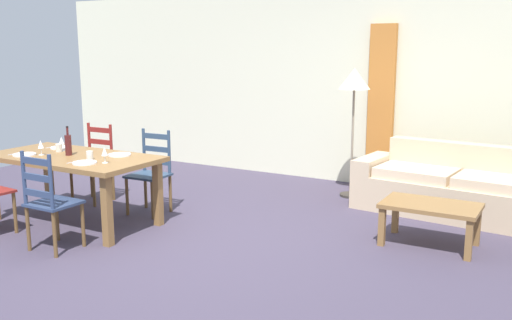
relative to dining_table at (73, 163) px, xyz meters
name	(u,v)px	position (x,y,z in m)	size (l,w,h in m)	color
ground_plane	(190,244)	(1.50, 0.06, -0.67)	(9.60, 9.60, 0.02)	#423A4C
wall_far	(325,86)	(1.50, 3.36, 0.69)	(9.60, 0.16, 2.70)	beige
curtain_panel_left	(381,107)	(2.38, 3.22, 0.44)	(0.35, 0.08, 2.20)	#C67530
dining_table	(73,163)	(0.00, 0.00, 0.00)	(1.90, 0.96, 0.75)	olive
dining_chair_near_right	(49,201)	(0.47, -0.73, -0.19)	(0.42, 0.40, 0.96)	navy
dining_chair_far_left	(95,163)	(-0.48, 0.78, -0.19)	(0.43, 0.41, 0.96)	maroon
dining_chair_far_right	(151,172)	(0.47, 0.73, -0.19)	(0.44, 0.42, 0.96)	#2D425B
dinner_plate_near_left	(24,155)	(-0.45, -0.25, 0.10)	(0.24, 0.24, 0.02)	white
fork_near_left	(15,154)	(-0.60, -0.25, 0.09)	(0.02, 0.17, 0.01)	silver
dinner_plate_near_right	(85,163)	(0.45, -0.25, 0.10)	(0.24, 0.24, 0.02)	white
fork_near_right	(74,162)	(0.30, -0.25, 0.09)	(0.02, 0.17, 0.01)	silver
dinner_plate_far_left	(61,148)	(-0.45, 0.25, 0.10)	(0.24, 0.24, 0.02)	white
fork_far_left	(52,147)	(-0.60, 0.25, 0.09)	(0.02, 0.17, 0.01)	silver
dinner_plate_far_right	(120,155)	(0.45, 0.25, 0.10)	(0.24, 0.24, 0.02)	white
fork_far_right	(109,154)	(0.30, 0.25, 0.09)	(0.02, 0.17, 0.01)	silver
wine_bottle	(68,144)	(-0.04, -0.01, 0.20)	(0.07, 0.07, 0.32)	#471919
wine_glass_near_left	(41,145)	(-0.30, -0.15, 0.20)	(0.06, 0.06, 0.16)	white
wine_glass_near_right	(105,152)	(0.61, -0.13, 0.20)	(0.06, 0.06, 0.16)	white
wine_glass_far_left	(61,141)	(-0.31, 0.14, 0.20)	(0.06, 0.06, 0.16)	white
coffee_cup_primary	(90,155)	(0.34, -0.07, 0.13)	(0.07, 0.07, 0.09)	beige
coffee_cup_secondary	(59,148)	(-0.29, 0.08, 0.13)	(0.07, 0.07, 0.09)	beige
couch	(458,190)	(3.58, 2.38, -0.37)	(2.35, 1.02, 0.80)	#D0B592
coffee_table	(431,210)	(3.55, 1.17, -0.31)	(0.90, 0.56, 0.42)	olive
standing_lamp	(354,87)	(2.23, 2.57, 0.75)	(0.40, 0.40, 1.64)	#332D28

